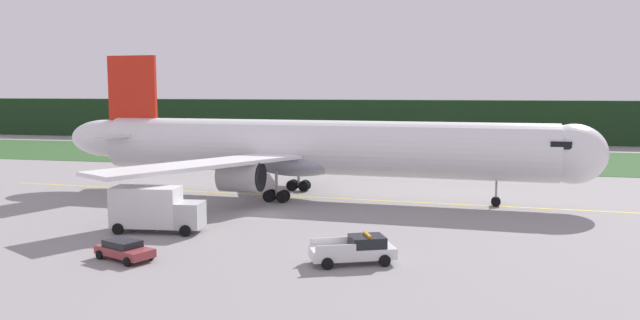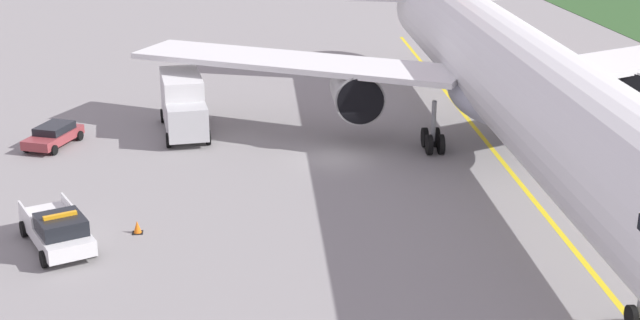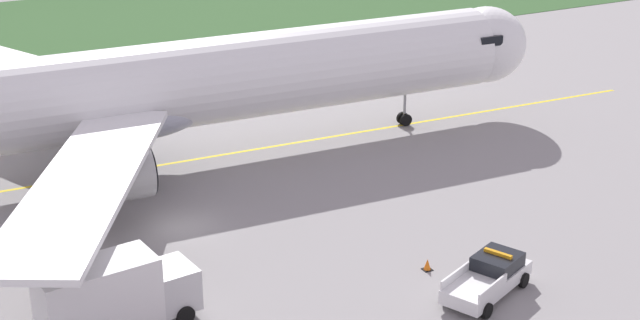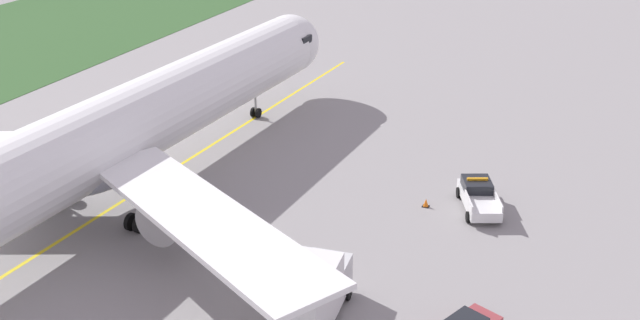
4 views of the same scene
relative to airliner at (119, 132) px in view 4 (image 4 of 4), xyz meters
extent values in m
plane|color=gray|center=(-2.16, -9.42, -5.13)|extent=(320.00, 320.00, 0.00)
cube|color=yellow|center=(0.52, -0.02, -5.13)|extent=(75.01, 3.68, 0.01)
cylinder|color=white|center=(0.52, -0.02, 0.14)|extent=(47.12, 7.71, 5.60)
ellipsoid|color=white|center=(25.08, -1.13, 0.14)|extent=(6.40, 5.87, 5.60)
ellipsoid|color=#A6AAB9|center=(-1.82, 0.08, -1.40)|extent=(10.60, 6.34, 3.08)
cube|color=black|center=(23.76, -1.07, 1.12)|extent=(2.04, 5.39, 0.70)
cylinder|color=black|center=(-2.40, 8.13, -2.00)|extent=(0.24, 2.75, 2.75)
cube|color=white|center=(-7.52, -11.27, -0.56)|extent=(14.24, 20.61, 0.35)
cylinder|color=#A1A1A1|center=(-5.14, -7.79, -2.00)|extent=(4.06, 3.16, 2.99)
cylinder|color=black|center=(-3.13, -7.88, -2.00)|extent=(0.24, 2.75, 2.75)
cylinder|color=gray|center=(18.33, -0.83, -3.45)|extent=(0.20, 0.20, 2.47)
cylinder|color=black|center=(18.35, -0.57, -4.68)|extent=(0.91, 0.26, 0.90)
cylinder|color=black|center=(18.32, -1.09, -4.68)|extent=(0.91, 0.26, 0.90)
cylinder|color=gray|center=(-2.65, 3.76, -3.30)|extent=(0.28, 0.28, 2.47)
cylinder|color=black|center=(-1.97, 3.38, -4.53)|extent=(1.21, 0.35, 1.20)
cylinder|color=black|center=(-1.94, 4.08, -4.53)|extent=(1.21, 0.35, 1.20)
cylinder|color=black|center=(-3.37, 3.44, -4.53)|extent=(1.21, 0.35, 1.20)
cylinder|color=black|center=(-3.34, 4.14, -4.53)|extent=(1.21, 0.35, 1.20)
cylinder|color=gray|center=(-2.98, -3.51, -3.30)|extent=(0.28, 0.28, 2.47)
cylinder|color=black|center=(-2.27, -3.19, -4.53)|extent=(1.21, 0.35, 1.20)
cylinder|color=black|center=(-2.30, -3.89, -4.53)|extent=(1.21, 0.35, 1.20)
cylinder|color=black|center=(-3.67, -3.13, -4.53)|extent=(1.21, 0.35, 1.20)
cylinder|color=black|center=(-3.70, -3.83, -4.53)|extent=(1.21, 0.35, 1.20)
cube|color=silver|center=(8.35, -23.59, -4.40)|extent=(5.84, 4.11, 0.70)
cube|color=black|center=(9.25, -23.19, -3.70)|extent=(2.77, 2.64, 0.70)
cube|color=silver|center=(6.75, -23.20, -3.83)|extent=(2.44, 1.14, 0.45)
cube|color=silver|center=(7.55, -25.02, -3.83)|extent=(2.44, 1.14, 0.45)
cube|color=orange|center=(9.25, -23.19, -3.27)|extent=(0.77, 1.42, 0.16)
cylinder|color=black|center=(9.62, -21.86, -4.75)|extent=(0.79, 0.52, 0.76)
cylinder|color=black|center=(10.47, -23.82, -4.75)|extent=(0.79, 0.52, 0.76)
cylinder|color=black|center=(6.22, -23.35, -4.75)|extent=(0.79, 0.52, 0.76)
cylinder|color=black|center=(7.08, -25.31, -4.75)|extent=(0.79, 0.52, 0.76)
cube|color=#BCBEC0|center=(-5.56, -18.02, -3.68)|extent=(2.15, 2.59, 2.00)
cube|color=silver|center=(-9.12, -18.41, -3.11)|extent=(5.48, 2.96, 3.15)
cylinder|color=#99999E|center=(-8.07, -18.29, -4.77)|extent=(0.78, 0.18, 1.04)
cylinder|color=black|center=(-5.70, -16.82, -4.68)|extent=(0.92, 0.36, 0.90)
cylinder|color=black|center=(-5.43, -19.21, -4.68)|extent=(0.92, 0.36, 0.90)
cylinder|color=black|center=(-4.78, -25.83, -4.83)|extent=(0.62, 0.40, 0.60)
cube|color=black|center=(7.28, -20.11, -5.12)|extent=(0.48, 0.48, 0.03)
cone|color=orange|center=(7.28, -20.11, -4.81)|extent=(0.37, 0.37, 0.58)
camera|label=1|loc=(15.24, -62.22, 6.08)|focal=34.84mm
camera|label=2|loc=(45.99, -16.12, 11.72)|focal=49.65mm
camera|label=3|loc=(-17.48, -54.90, 17.70)|focal=52.55mm
camera|label=4|loc=(-38.66, -31.78, 19.28)|focal=42.05mm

